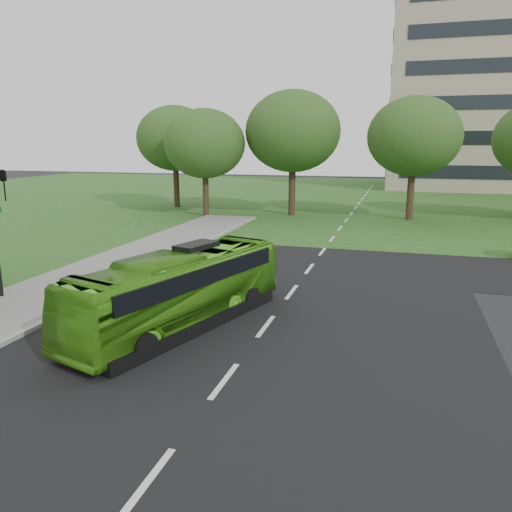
# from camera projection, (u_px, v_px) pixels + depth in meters

# --- Properties ---
(ground) EXTENTS (160.00, 160.00, 0.00)m
(ground) POSITION_uv_depth(u_px,v_px,m) (248.00, 350.00, 14.42)
(ground) COLOR black
(ground) RESTS_ON ground
(street_surfaces) EXTENTS (120.00, 120.00, 0.15)m
(street_surfaces) POSITION_uv_depth(u_px,v_px,m) (336.00, 226.00, 35.82)
(street_surfaces) COLOR black
(street_surfaces) RESTS_ON ground
(tree_park_a) EXTENTS (6.46, 6.46, 8.58)m
(tree_park_a) POSITION_uv_depth(u_px,v_px,m) (205.00, 144.00, 39.66)
(tree_park_a) COLOR black
(tree_park_a) RESTS_ON ground
(tree_park_b) EXTENTS (7.68, 7.68, 10.07)m
(tree_park_b) POSITION_uv_depth(u_px,v_px,m) (293.00, 132.00, 40.09)
(tree_park_b) COLOR black
(tree_park_b) RESTS_ON ground
(tree_park_c) EXTENTS (7.06, 7.06, 9.37)m
(tree_park_c) POSITION_uv_depth(u_px,v_px,m) (414.00, 137.00, 37.74)
(tree_park_c) COLOR black
(tree_park_c) RESTS_ON ground
(tree_park_f) EXTENTS (6.93, 6.93, 9.26)m
(tree_park_f) POSITION_uv_depth(u_px,v_px,m) (175.00, 138.00, 45.52)
(tree_park_f) COLOR black
(tree_park_f) RESTS_ON ground
(bus) EXTENTS (4.53, 8.98, 2.44)m
(bus) POSITION_uv_depth(u_px,v_px,m) (180.00, 290.00, 16.14)
(bus) COLOR #418F17
(bus) RESTS_ON ground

